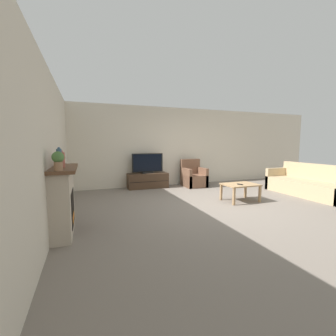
{
  "coord_description": "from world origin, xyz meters",
  "views": [
    {
      "loc": [
        -2.96,
        -4.52,
        1.45
      ],
      "look_at": [
        -1.04,
        0.71,
        0.85
      ],
      "focal_mm": 24.0,
      "sensor_mm": 36.0,
      "label": 1
    }
  ],
  "objects_px": {
    "potted_plant": "(58,160)",
    "couch": "(309,185)",
    "mantel_clock": "(63,162)",
    "tv_stand": "(148,181)",
    "mantel_vase_left": "(59,159)",
    "coffee_table": "(240,186)",
    "tv": "(148,164)",
    "mantel_vase_centre_left": "(61,159)",
    "armchair": "(193,178)",
    "fireplace": "(63,199)",
    "remote": "(240,184)"
  },
  "relations": [
    {
      "from": "mantel_vase_left",
      "to": "mantel_clock",
      "type": "xyz_separation_m",
      "value": [
        0.0,
        0.52,
        -0.08
      ]
    },
    {
      "from": "mantel_vase_left",
      "to": "coffee_table",
      "type": "height_order",
      "value": "mantel_vase_left"
    },
    {
      "from": "potted_plant",
      "to": "couch",
      "type": "height_order",
      "value": "potted_plant"
    },
    {
      "from": "armchair",
      "to": "mantel_vase_left",
      "type": "bearing_deg",
      "value": -139.35
    },
    {
      "from": "mantel_vase_centre_left",
      "to": "coffee_table",
      "type": "distance_m",
      "value": 4.16
    },
    {
      "from": "tv",
      "to": "coffee_table",
      "type": "height_order",
      "value": "tv"
    },
    {
      "from": "fireplace",
      "to": "armchair",
      "type": "bearing_deg",
      "value": 36.97
    },
    {
      "from": "fireplace",
      "to": "tv",
      "type": "xyz_separation_m",
      "value": [
        2.27,
        3.13,
        0.24
      ]
    },
    {
      "from": "mantel_vase_left",
      "to": "remote",
      "type": "height_order",
      "value": "mantel_vase_left"
    },
    {
      "from": "armchair",
      "to": "couch",
      "type": "height_order",
      "value": "armchair"
    },
    {
      "from": "tv",
      "to": "coffee_table",
      "type": "bearing_deg",
      "value": -54.84
    },
    {
      "from": "mantel_vase_left",
      "to": "potted_plant",
      "type": "distance_m",
      "value": 0.16
    },
    {
      "from": "tv",
      "to": "mantel_vase_left",
      "type": "bearing_deg",
      "value": -122.66
    },
    {
      "from": "fireplace",
      "to": "mantel_clock",
      "type": "bearing_deg",
      "value": 82.38
    },
    {
      "from": "fireplace",
      "to": "remote",
      "type": "relative_size",
      "value": 8.39
    },
    {
      "from": "tv_stand",
      "to": "remote",
      "type": "bearing_deg",
      "value": -57.05
    },
    {
      "from": "remote",
      "to": "potted_plant",
      "type": "bearing_deg",
      "value": 178.77
    },
    {
      "from": "potted_plant",
      "to": "remote",
      "type": "relative_size",
      "value": 1.73
    },
    {
      "from": "potted_plant",
      "to": "tv_stand",
      "type": "bearing_deg",
      "value": 58.52
    },
    {
      "from": "potted_plant",
      "to": "tv",
      "type": "height_order",
      "value": "potted_plant"
    },
    {
      "from": "potted_plant",
      "to": "coffee_table",
      "type": "relative_size",
      "value": 0.32
    },
    {
      "from": "mantel_vase_centre_left",
      "to": "coffee_table",
      "type": "height_order",
      "value": "mantel_vase_centre_left"
    },
    {
      "from": "mantel_vase_left",
      "to": "fireplace",
      "type": "bearing_deg",
      "value": 92.44
    },
    {
      "from": "potted_plant",
      "to": "tv",
      "type": "bearing_deg",
      "value": 58.5
    },
    {
      "from": "potted_plant",
      "to": "tv_stand",
      "type": "relative_size",
      "value": 0.2
    },
    {
      "from": "tv_stand",
      "to": "tv",
      "type": "xyz_separation_m",
      "value": [
        -0.0,
        -0.0,
        0.55
      ]
    },
    {
      "from": "armchair",
      "to": "coffee_table",
      "type": "height_order",
      "value": "armchair"
    },
    {
      "from": "fireplace",
      "to": "remote",
      "type": "distance_m",
      "value": 3.98
    },
    {
      "from": "tv",
      "to": "couch",
      "type": "distance_m",
      "value": 4.8
    },
    {
      "from": "couch",
      "to": "tv_stand",
      "type": "bearing_deg",
      "value": 146.78
    },
    {
      "from": "tv_stand",
      "to": "couch",
      "type": "distance_m",
      "value": 4.78
    },
    {
      "from": "tv_stand",
      "to": "armchair",
      "type": "xyz_separation_m",
      "value": [
        1.55,
        -0.25,
        0.05
      ]
    },
    {
      "from": "mantel_vase_left",
      "to": "tv_stand",
      "type": "height_order",
      "value": "mantel_vase_left"
    },
    {
      "from": "coffee_table",
      "to": "armchair",
      "type": "bearing_deg",
      "value": 95.02
    },
    {
      "from": "mantel_vase_left",
      "to": "mantel_vase_centre_left",
      "type": "relative_size",
      "value": 1.18
    },
    {
      "from": "potted_plant",
      "to": "couch",
      "type": "distance_m",
      "value": 6.41
    },
    {
      "from": "mantel_vase_left",
      "to": "mantel_vase_centre_left",
      "type": "bearing_deg",
      "value": 90.0
    },
    {
      "from": "tv",
      "to": "remote",
      "type": "relative_size",
      "value": 6.65
    },
    {
      "from": "tv",
      "to": "couch",
      "type": "relative_size",
      "value": 0.46
    },
    {
      "from": "mantel_vase_centre_left",
      "to": "tv",
      "type": "bearing_deg",
      "value": 55.04
    },
    {
      "from": "tv_stand",
      "to": "tv",
      "type": "distance_m",
      "value": 0.55
    },
    {
      "from": "fireplace",
      "to": "armchair",
      "type": "relative_size",
      "value": 1.42
    },
    {
      "from": "mantel_vase_centre_left",
      "to": "mantel_clock",
      "type": "bearing_deg",
      "value": 89.81
    },
    {
      "from": "tv",
      "to": "couch",
      "type": "height_order",
      "value": "tv"
    },
    {
      "from": "fireplace",
      "to": "potted_plant",
      "type": "relative_size",
      "value": 4.84
    },
    {
      "from": "mantel_clock",
      "to": "coffee_table",
      "type": "distance_m",
      "value": 4.11
    },
    {
      "from": "mantel_vase_centre_left",
      "to": "tv",
      "type": "distance_m",
      "value": 3.96
    },
    {
      "from": "fireplace",
      "to": "tv",
      "type": "height_order",
      "value": "tv"
    },
    {
      "from": "mantel_clock",
      "to": "tv_stand",
      "type": "height_order",
      "value": "mantel_clock"
    },
    {
      "from": "mantel_clock",
      "to": "tv_stand",
      "type": "distance_m",
      "value": 3.86
    }
  ]
}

